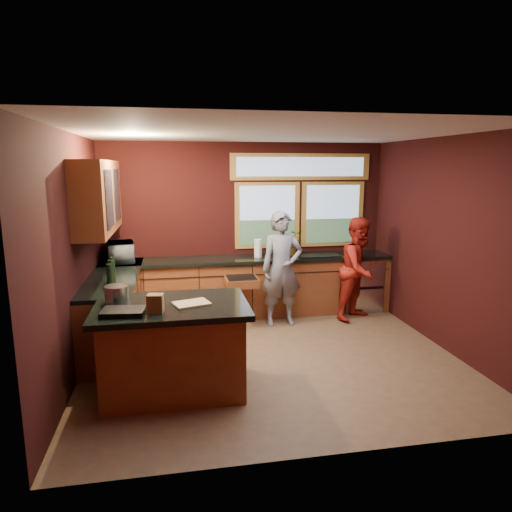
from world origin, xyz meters
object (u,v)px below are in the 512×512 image
object	(u,v)px
cutting_board	(192,303)
island	(173,347)
stock_pot	(117,294)
person_grey	(282,269)
person_red	(360,269)

from	to	relation	value
cutting_board	island	bearing A→B (deg)	165.96
cutting_board	stock_pot	bearing A→B (deg)	165.07
island	person_grey	size ratio (longest dim) A/B	0.92
island	stock_pot	distance (m)	0.80
island	person_grey	distance (m)	2.45
island	stock_pot	xyz separation A→B (m)	(-0.55, 0.15, 0.56)
person_red	stock_pot	size ratio (longest dim) A/B	6.58
person_red	cutting_board	bearing A→B (deg)	-178.24
person_grey	cutting_board	distance (m)	2.33
person_red	stock_pot	bearing A→B (deg)	172.62
island	stock_pot	size ratio (longest dim) A/B	6.46
island	cutting_board	xyz separation A→B (m)	(0.20, -0.05, 0.48)
person_grey	cutting_board	size ratio (longest dim) A/B	4.83
person_red	cutting_board	world-z (taller)	person_red
island	person_red	distance (m)	3.40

